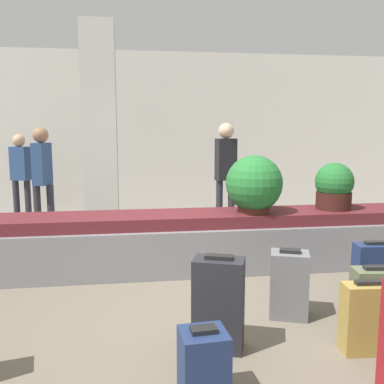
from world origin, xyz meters
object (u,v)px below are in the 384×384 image
at_px(suitcase_0, 374,298).
at_px(traveler_0, 226,167).
at_px(suitcase_3, 289,284).
at_px(traveler_2, 42,172).
at_px(suitcase_6, 204,365).
at_px(potted_plant_1, 254,185).
at_px(traveler_1, 20,170).
at_px(suitcase_5, 219,304).
at_px(suitcase_8, 366,318).
at_px(potted_plant_0, 334,187).
at_px(suitcase_7, 374,273).
at_px(pillar, 100,133).

xyz_separation_m(suitcase_0, traveler_0, (-0.49, 3.56, 0.80)).
xyz_separation_m(suitcase_3, traveler_2, (-2.72, 3.32, 0.71)).
distance_m(suitcase_3, traveler_0, 3.35).
xyz_separation_m(suitcase_3, traveler_0, (0.15, 3.26, 0.76)).
distance_m(suitcase_6, traveler_0, 4.54).
xyz_separation_m(suitcase_0, traveler_2, (-3.35, 3.62, 0.76)).
bearing_deg(potted_plant_1, traveler_1, 137.18).
xyz_separation_m(suitcase_5, suitcase_8, (1.08, -0.21, -0.09)).
distance_m(suitcase_8, traveler_0, 4.02).
bearing_deg(traveler_2, suitcase_6, -140.54).
bearing_deg(traveler_1, suitcase_8, 149.35).
bearing_deg(suitcase_0, suitcase_6, -146.26).
bearing_deg(suitcase_3, potted_plant_0, 71.85).
height_order(suitcase_3, traveler_0, traveler_0).
height_order(suitcase_5, traveler_0, traveler_0).
xyz_separation_m(suitcase_0, suitcase_3, (-0.63, 0.30, 0.04)).
bearing_deg(potted_plant_1, potted_plant_0, 5.02).
bearing_deg(potted_plant_0, potted_plant_1, -174.98).
bearing_deg(traveler_0, traveler_2, -13.95).
bearing_deg(suitcase_5, suitcase_7, 41.44).
relative_size(suitcase_0, traveler_0, 0.30).
height_order(potted_plant_1, traveler_2, traveler_2).
bearing_deg(traveler_1, suitcase_3, 150.48).
relative_size(suitcase_3, suitcase_6, 1.31).
xyz_separation_m(suitcase_5, suitcase_6, (-0.22, -0.61, -0.13)).
height_order(pillar, suitcase_6, pillar).
relative_size(suitcase_7, potted_plant_0, 1.05).
distance_m(suitcase_5, potted_plant_0, 2.73).
bearing_deg(potted_plant_0, traveler_1, 145.50).
distance_m(suitcase_6, suitcase_8, 1.35).
distance_m(suitcase_7, traveler_2, 4.86).
bearing_deg(traveler_1, suitcase_5, 141.62).
distance_m(suitcase_0, traveler_0, 3.69).
bearing_deg(suitcase_8, suitcase_3, 121.39).
distance_m(suitcase_0, suitcase_6, 1.76).
distance_m(suitcase_5, traveler_1, 5.64).
xyz_separation_m(potted_plant_0, potted_plant_1, (-1.05, -0.09, 0.05)).
height_order(suitcase_6, traveler_1, traveler_1).
distance_m(suitcase_8, traveler_1, 6.39).
relative_size(pillar, traveler_0, 1.82).
xyz_separation_m(potted_plant_0, traveler_0, (-0.97, 1.81, 0.11)).
bearing_deg(pillar, potted_plant_1, -42.65).
height_order(suitcase_5, traveler_2, traveler_2).
xyz_separation_m(suitcase_0, suitcase_7, (0.30, 0.50, 0.03)).
bearing_deg(potted_plant_1, suitcase_7, -53.51).
xyz_separation_m(traveler_1, traveler_2, (0.61, -1.19, 0.08)).
relative_size(suitcase_0, suitcase_8, 0.96).
bearing_deg(traveler_2, suitcase_0, -119.72).
height_order(suitcase_0, traveler_2, traveler_2).
distance_m(suitcase_3, suitcase_5, 0.87).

